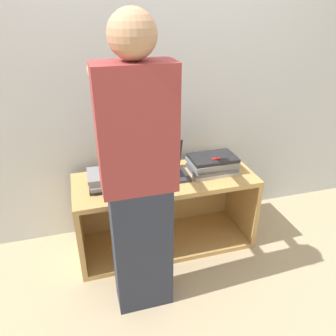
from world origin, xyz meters
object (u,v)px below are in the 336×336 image
laptop_stack_right (212,164)px  person (139,181)px  laptop_open (163,169)px  laptop_stack_left (113,178)px

laptop_stack_right → person: person is taller
laptop_open → laptop_stack_left: laptop_open is taller
person → laptop_stack_right: bearing=36.6°
laptop_stack_left → laptop_stack_right: bearing=-0.6°
laptop_open → laptop_stack_left: bearing=-173.3°
laptop_stack_left → person: size_ratio=0.21×
laptop_stack_right → laptop_stack_left: bearing=179.4°
laptop_open → laptop_stack_left: 0.38m
laptop_open → laptop_stack_right: bearing=-8.0°
laptop_open → laptop_stack_right: 0.37m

